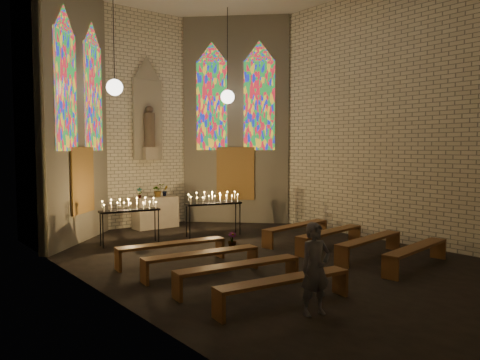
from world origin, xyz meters
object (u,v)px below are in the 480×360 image
object	(u,v)px
votive_stand_right	(213,200)
visitor	(315,269)
votive_stand_left	(130,207)
altar	(155,212)
aisle_flower_pot	(232,240)

from	to	relation	value
votive_stand_right	visitor	bearing A→B (deg)	-97.57
votive_stand_left	visitor	world-z (taller)	visitor
visitor	votive_stand_left	bearing A→B (deg)	102.09
altar	aisle_flower_pot	bearing A→B (deg)	-88.29
votive_stand_left	votive_stand_right	world-z (taller)	votive_stand_right
votive_stand_left	visitor	size ratio (longest dim) A/B	1.13
altar	votive_stand_right	xyz separation A→B (m)	(0.66, -2.30, 0.55)
altar	votive_stand_left	xyz separation A→B (m)	(-1.78, -1.91, 0.50)
votive_stand_left	votive_stand_right	bearing A→B (deg)	0.55
aisle_flower_pot	visitor	distance (m)	5.07
votive_stand_left	votive_stand_right	xyz separation A→B (m)	(2.44, -0.40, 0.05)
visitor	aisle_flower_pot	bearing A→B (deg)	79.81
votive_stand_right	visitor	xyz separation A→B (m)	(-2.49, -6.26, -0.33)
aisle_flower_pot	votive_stand_left	size ratio (longest dim) A/B	0.24
altar	aisle_flower_pot	distance (m)	3.92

